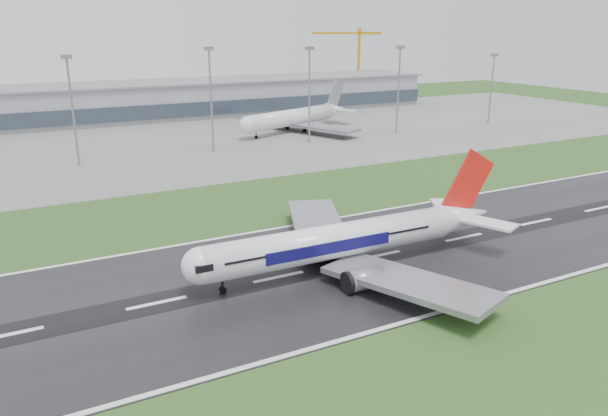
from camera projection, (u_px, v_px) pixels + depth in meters
ground at (464, 238)px, 111.54m from camera, size 520.00×520.00×0.00m
runway at (464, 238)px, 111.52m from camera, size 400.00×45.00×0.10m
apron at (234, 135)px, 217.08m from camera, size 400.00×130.00×0.08m
terminal at (187, 99)px, 265.50m from camera, size 240.00×36.00×15.00m
main_airliner at (354, 218)px, 95.53m from camera, size 59.96×57.21×17.39m
parked_airliner at (295, 108)px, 223.20m from camera, size 77.32×74.95×17.83m
tower_crane at (359, 64)px, 320.58m from camera, size 37.45×16.09×39.22m
floodmast_1 at (73, 114)px, 165.48m from camera, size 0.64×0.64×30.73m
floodmast_2 at (211, 102)px, 183.77m from camera, size 0.64×0.64×32.30m
floodmast_3 at (309, 97)px, 199.70m from camera, size 0.64×0.64×31.81m
floodmast_4 at (398, 92)px, 216.67m from camera, size 0.64×0.64×31.61m
floodmast_5 at (491, 91)px, 238.40m from camera, size 0.64×0.64×27.86m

